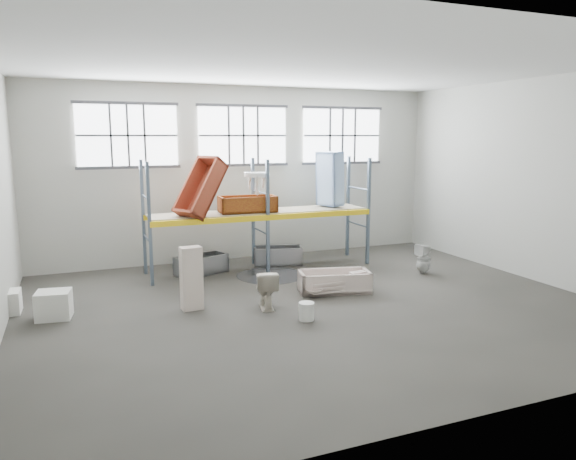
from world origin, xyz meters
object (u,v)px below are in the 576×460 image
toilet_beige (266,289)px  bucket (306,311)px  toilet_white (424,259)px  carton_near (54,305)px  bathtub_beige (334,281)px  blue_tub_upright (330,179)px  rust_tub_flat (248,204)px  steel_tub_right (278,255)px  cistern_tall (191,278)px  steel_tub_left (201,264)px

toilet_beige → bucket: (0.47, -1.04, -0.23)m
toilet_white → carton_near: toilet_white is taller
toilet_beige → toilet_white: (4.82, 1.13, -0.01)m
bathtub_beige → toilet_beige: size_ratio=2.00×
bathtub_beige → blue_tub_upright: blue_tub_upright is taller
bucket → carton_near: 5.03m
toilet_beige → rust_tub_flat: 3.47m
steel_tub_right → carton_near: bearing=-155.6°
cistern_tall → toilet_white: bearing=0.9°
steel_tub_left → blue_tub_upright: size_ratio=0.89×
blue_tub_upright → rust_tub_flat: bearing=-175.8°
cistern_tall → toilet_beige: bearing=-22.9°
steel_tub_right → steel_tub_left: bearing=-173.6°
toilet_white → bucket: bearing=-70.8°
bathtub_beige → rust_tub_flat: size_ratio=1.10×
blue_tub_upright → toilet_beige: bearing=-133.4°
bathtub_beige → blue_tub_upright: 3.73m
carton_near → steel_tub_left: bearing=34.0°
toilet_beige → cistern_tall: (-1.48, 0.48, 0.26)m
steel_tub_right → rust_tub_flat: 1.93m
cistern_tall → carton_near: bearing=165.1°
toilet_white → rust_tub_flat: rust_tub_flat is taller
steel_tub_left → bucket: (1.10, -4.35, -0.07)m
cistern_tall → bucket: bearing=-42.9°
toilet_beige → carton_near: bearing=-0.6°
steel_tub_right → bucket: bearing=-104.1°
toilet_beige → steel_tub_right: (1.63, 3.56, -0.16)m
bathtub_beige → steel_tub_right: size_ratio=1.21×
steel_tub_left → blue_tub_upright: (3.74, -0.01, 2.15)m
bucket → bathtub_beige: bearing=47.9°
toilet_white → steel_tub_right: toilet_white is taller
cistern_tall → steel_tub_right: 4.40m
steel_tub_left → cistern_tall: bearing=-106.7°
cistern_tall → steel_tub_right: bearing=39.8°
steel_tub_right → carton_near: carton_near is taller
bucket → carton_near: size_ratio=0.55×
blue_tub_upright → toilet_white: bearing=-51.9°
rust_tub_flat → carton_near: (-4.76, -2.17, -1.54)m
toilet_beige → carton_near: size_ratio=1.27×
bathtub_beige → toilet_white: 3.01m
bathtub_beige → rust_tub_flat: (-1.27, 2.60, 1.58)m
steel_tub_left → steel_tub_right: size_ratio=0.99×
bathtub_beige → bucket: bearing=-118.1°
cistern_tall → carton_near: size_ratio=2.06×
carton_near → toilet_white: bearing=1.2°
rust_tub_flat → carton_near: size_ratio=2.31×
blue_tub_upright → steel_tub_right: bearing=169.9°
bathtub_beige → bucket: size_ratio=4.60×
steel_tub_right → rust_tub_flat: size_ratio=0.91×
cistern_tall → blue_tub_upright: 5.66m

